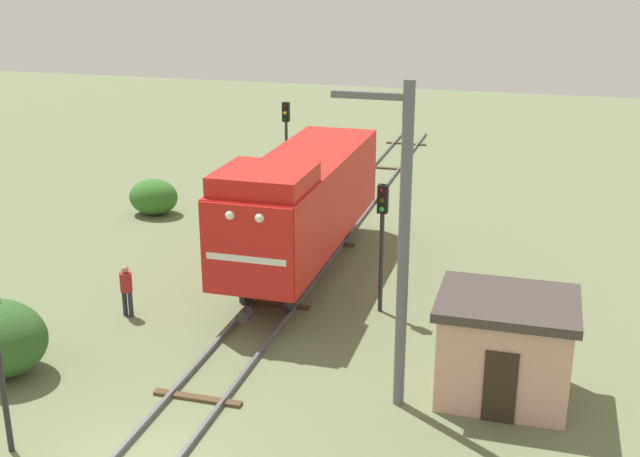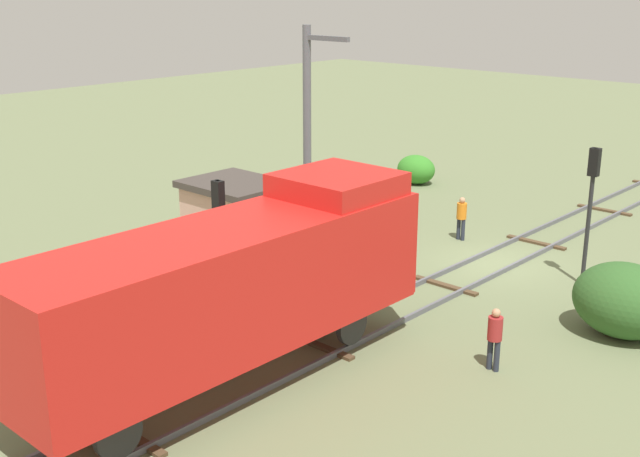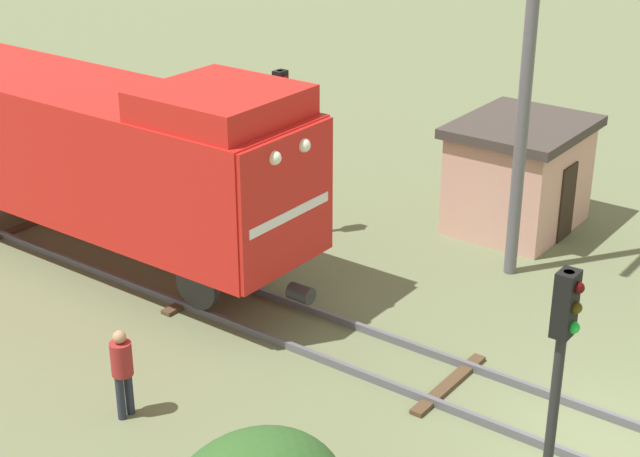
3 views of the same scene
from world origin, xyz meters
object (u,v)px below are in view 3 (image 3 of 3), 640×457
at_px(traffic_signal_near, 559,370).
at_px(worker_by_signal, 122,367).
at_px(catenary_mast, 524,87).
at_px(relay_hut, 519,174).
at_px(locomotive, 101,148).
at_px(traffic_signal_mid, 281,124).

distance_m(traffic_signal_near, worker_by_signal, 7.72).
relative_size(catenary_mast, relay_hut, 2.35).
distance_m(locomotive, catenary_mast, 9.37).
xyz_separation_m(locomotive, catenary_mast, (4.94, -7.80, 1.59)).
bearing_deg(worker_by_signal, catenary_mast, 152.65).
xyz_separation_m(locomotive, worker_by_signal, (-4.20, -4.98, -1.78)).
bearing_deg(locomotive, traffic_signal_mid, -35.64).
height_order(locomotive, worker_by_signal, locomotive).
xyz_separation_m(catenary_mast, relay_hut, (2.56, 1.11, -2.97)).
relative_size(traffic_signal_mid, relay_hut, 1.20).
distance_m(traffic_signal_mid, catenary_mast, 5.76).
relative_size(locomotive, traffic_signal_mid, 2.75).
relative_size(locomotive, worker_by_signal, 6.82).
distance_m(traffic_signal_mid, worker_by_signal, 8.24).
xyz_separation_m(traffic_signal_mid, catenary_mast, (1.54, -5.36, 1.43)).
bearing_deg(traffic_signal_near, locomotive, 75.44).
bearing_deg(traffic_signal_near, relay_hut, 27.75).
bearing_deg(traffic_signal_mid, locomotive, 144.36).
relative_size(traffic_signal_mid, worker_by_signal, 2.48).
distance_m(locomotive, traffic_signal_near, 12.73).
relative_size(locomotive, catenary_mast, 1.41).
bearing_deg(relay_hut, traffic_signal_near, -152.25).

